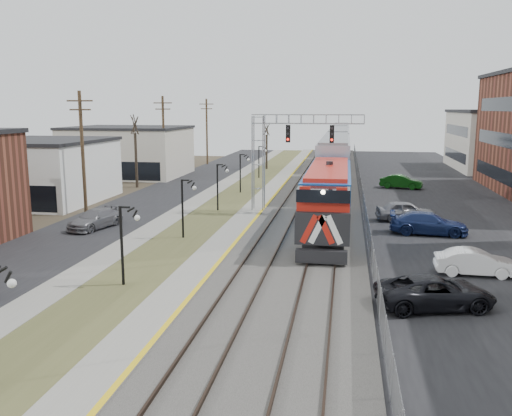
# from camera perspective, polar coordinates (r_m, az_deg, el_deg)

# --- Properties ---
(ground) EXTENTS (160.00, 160.00, 0.00)m
(ground) POSITION_cam_1_polar(r_m,az_deg,el_deg) (19.52, -12.06, -16.06)
(ground) COLOR #473D2D
(ground) RESTS_ON ground
(street_west) EXTENTS (7.00, 120.00, 0.04)m
(street_west) POSITION_cam_1_polar(r_m,az_deg,el_deg) (54.98, -9.96, 1.32)
(street_west) COLOR black
(street_west) RESTS_ON ground
(sidewalk) EXTENTS (2.00, 120.00, 0.08)m
(sidewalk) POSITION_cam_1_polar(r_m,az_deg,el_deg) (53.66, -5.42, 1.23)
(sidewalk) COLOR gray
(sidewalk) RESTS_ON ground
(grass_median) EXTENTS (4.00, 120.00, 0.06)m
(grass_median) POSITION_cam_1_polar(r_m,az_deg,el_deg) (52.98, -2.28, 1.13)
(grass_median) COLOR #4A4C28
(grass_median) RESTS_ON ground
(platform) EXTENTS (2.00, 120.00, 0.24)m
(platform) POSITION_cam_1_polar(r_m,az_deg,el_deg) (52.44, 0.93, 1.14)
(platform) COLOR gray
(platform) RESTS_ON ground
(ballast_bed) EXTENTS (8.00, 120.00, 0.20)m
(ballast_bed) POSITION_cam_1_polar(r_m,az_deg,el_deg) (51.95, 6.39, 0.97)
(ballast_bed) COLOR #595651
(ballast_bed) RESTS_ON ground
(parking_lot) EXTENTS (16.00, 120.00, 0.04)m
(parking_lot) POSITION_cam_1_polar(r_m,az_deg,el_deg) (52.73, 19.52, 0.48)
(parking_lot) COLOR black
(parking_lot) RESTS_ON ground
(platform_edge) EXTENTS (0.24, 120.00, 0.01)m
(platform_edge) POSITION_cam_1_polar(r_m,az_deg,el_deg) (52.30, 1.88, 1.25)
(platform_edge) COLOR gold
(platform_edge) RESTS_ON platform
(track_near) EXTENTS (1.58, 120.00, 0.15)m
(track_near) POSITION_cam_1_polar(r_m,az_deg,el_deg) (52.06, 4.20, 1.22)
(track_near) COLOR #2D2119
(track_near) RESTS_ON ballast_bed
(track_far) EXTENTS (1.58, 120.00, 0.15)m
(track_far) POSITION_cam_1_polar(r_m,az_deg,el_deg) (51.87, 8.05, 1.11)
(track_far) COLOR #2D2119
(track_far) RESTS_ON ballast_bed
(train) EXTENTS (3.00, 85.85, 5.33)m
(train) POSITION_cam_1_polar(r_m,az_deg,el_deg) (73.29, 8.57, 5.91)
(train) COLOR #144DA9
(train) RESTS_ON ground
(signal_gantry) EXTENTS (9.00, 1.07, 8.15)m
(signal_gantry) POSITION_cam_1_polar(r_m,az_deg,el_deg) (44.60, 2.44, 6.56)
(signal_gantry) COLOR gray
(signal_gantry) RESTS_ON ground
(lampposts) EXTENTS (0.14, 62.14, 4.00)m
(lampposts) POSITION_cam_1_polar(r_m,az_deg,el_deg) (36.68, -7.61, -0.03)
(lampposts) COLOR black
(lampposts) RESTS_ON ground
(utility_poles) EXTENTS (0.28, 80.28, 10.00)m
(utility_poles) POSITION_cam_1_polar(r_m,az_deg,el_deg) (46.44, -17.77, 5.50)
(utility_poles) COLOR #4C3823
(utility_poles) RESTS_ON ground
(fence) EXTENTS (0.04, 120.00, 1.60)m
(fence) POSITION_cam_1_polar(r_m,az_deg,el_deg) (51.79, 11.05, 1.59)
(fence) COLOR gray
(fence) RESTS_ON ground
(buildings_west) EXTENTS (14.00, 67.00, 7.00)m
(buildings_west) POSITION_cam_1_polar(r_m,az_deg,el_deg) (49.27, -24.82, 2.96)
(buildings_west) COLOR #BDB4A5
(buildings_west) RESTS_ON ground
(bare_trees) EXTENTS (12.30, 42.30, 5.95)m
(bare_trees) POSITION_cam_1_polar(r_m,az_deg,el_deg) (58.68, -9.85, 4.54)
(bare_trees) COLOR #382D23
(bare_trees) RESTS_ON ground
(car_lot_b) EXTENTS (4.15, 1.58, 1.35)m
(car_lot_b) POSITION_cam_1_polar(r_m,az_deg,el_deg) (30.60, 22.11, -5.39)
(car_lot_b) COLOR white
(car_lot_b) RESTS_ON ground
(car_lot_c) EXTENTS (5.53, 3.54, 1.42)m
(car_lot_c) POSITION_cam_1_polar(r_m,az_deg,el_deg) (25.10, 18.34, -8.49)
(car_lot_c) COLOR black
(car_lot_c) RESTS_ON ground
(car_lot_d) EXTENTS (5.36, 2.47, 1.52)m
(car_lot_d) POSITION_cam_1_polar(r_m,az_deg,el_deg) (39.23, 17.69, -1.60)
(car_lot_d) COLOR navy
(car_lot_d) RESTS_ON ground
(car_lot_e) EXTENTS (4.75, 2.43, 1.55)m
(car_lot_e) POSITION_cam_1_polar(r_m,az_deg,el_deg) (43.36, 15.51, -0.35)
(car_lot_e) COLOR gray
(car_lot_e) RESTS_ON ground
(car_lot_f) EXTENTS (4.70, 2.61, 1.47)m
(car_lot_f) POSITION_cam_1_polar(r_m,az_deg,el_deg) (60.71, 15.04, 2.66)
(car_lot_f) COLOR #0C3E0D
(car_lot_f) RESTS_ON ground
(car_street_b) EXTENTS (3.06, 5.08, 1.38)m
(car_street_b) POSITION_cam_1_polar(r_m,az_deg,el_deg) (40.92, -16.57, -1.15)
(car_street_b) COLOR slate
(car_street_b) RESTS_ON ground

